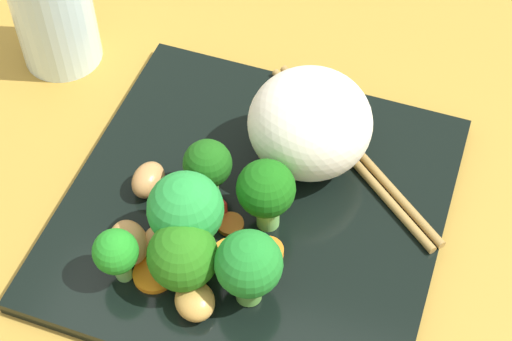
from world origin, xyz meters
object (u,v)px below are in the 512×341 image
Objects in this scene: square_plate at (255,209)px; carrot_slice_0 at (231,224)px; rice_mound at (310,123)px; chopstick_pair at (352,152)px; broccoli_floret_1 at (186,210)px; drinking_glass at (54,16)px.

carrot_slice_0 reaches higher than square_plate.
carrot_slice_0 is at bearing -23.46° from rice_mound.
broccoli_floret_1 is at bearing 92.15° from chopstick_pair.
square_plate is 7.62cm from broccoli_floret_1.
drinking_glass is at bearing -102.09° from rice_mound.
chopstick_pair is 1.87× the size of drinking_glass.
square_plate is at bearing 91.38° from chopstick_pair.
carrot_slice_0 is 0.22× the size of drinking_glass.
square_plate is 2.83cm from carrot_slice_0.
drinking_glass reaches higher than carrot_slice_0.
rice_mound is 1.02× the size of drinking_glass.
broccoli_floret_1 is (4.85, -3.54, 4.69)cm from square_plate.
carrot_slice_0 is 0.12× the size of chopstick_pair.
chopstick_pair is 28.81cm from drinking_glass.
rice_mound is 25.66cm from drinking_glass.
broccoli_floret_1 reaches higher than square_plate.
broccoli_floret_1 reaches higher than chopstick_pair.
square_plate is 2.96× the size of rice_mound.
chopstick_pair is (-1.55, 3.29, -3.90)cm from rice_mound.
chopstick_pair is (-7.40, 5.80, 0.96)cm from square_plate.
broccoli_floret_1 is 0.40× the size of chopstick_pair.
broccoli_floret_1 reaches higher than carrot_slice_0.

